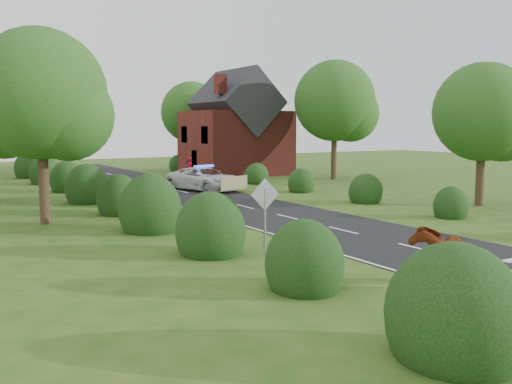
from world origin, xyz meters
TOP-DOWN VIEW (x-y plane):
  - ground at (0.00, 0.00)m, footprint 120.00×120.00m
  - road at (0.00, 15.00)m, footprint 6.00×70.00m
  - road_markings at (-1.60, 12.93)m, footprint 4.96×70.00m
  - hedgerow_left at (-6.51, 11.69)m, footprint 2.75×50.41m
  - hedgerow_right at (6.60, 11.21)m, footprint 2.10×45.78m
  - tree_left_a at (-9.75, 11.86)m, footprint 5.74×5.60m
  - tree_right_a at (11.23, 5.87)m, footprint 5.33×5.20m
  - tree_right_b at (14.29, 21.84)m, footprint 6.56×6.40m
  - tree_right_c at (9.27, 37.85)m, footprint 6.15×6.00m
  - road_sign at (-5.00, 2.00)m, footprint 1.06×0.08m
  - house at (9.49, 30.00)m, footprint 8.00×7.40m
  - cow at (-3.03, -3.53)m, footprint 2.27×1.71m
  - police_van at (1.52, 19.93)m, footprint 3.97×6.05m
  - pedestrian_red at (3.52, 26.60)m, footprint 0.80×0.69m
  - pedestrian_purple at (3.67, 27.33)m, footprint 0.94×0.84m

SIDE VIEW (x-z plane):
  - ground at x=0.00m, z-range 0.00..0.00m
  - road at x=0.00m, z-range 0.00..0.02m
  - road_markings at x=-1.60m, z-range 0.02..0.03m
  - hedgerow_right at x=6.60m, z-range -0.50..1.60m
  - cow at x=-3.03m, z-range 0.00..1.43m
  - hedgerow_left at x=-6.51m, z-range -0.75..2.25m
  - police_van at x=1.52m, z-range -0.07..1.62m
  - pedestrian_purple at x=3.67m, z-range 0.00..1.61m
  - pedestrian_red at x=3.52m, z-range 0.00..1.84m
  - road_sign at x=-5.00m, z-range 0.39..2.92m
  - house at x=9.49m, z-range -0.80..8.37m
  - tree_right_a at x=11.23m, z-range 0.96..8.52m
  - tree_left_a at x=-9.75m, z-range 1.15..9.53m
  - tree_right_c at x=9.27m, z-range 1.05..9.63m
  - tree_right_b at x=14.29m, z-range 1.24..10.64m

